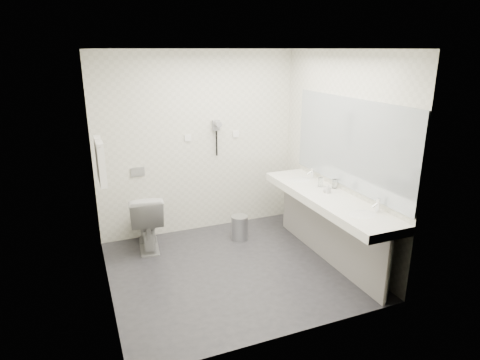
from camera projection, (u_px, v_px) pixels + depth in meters
name	position (u px, v px, depth m)	size (l,w,h in m)	color
floor	(233.00, 269.00, 4.91)	(2.80, 2.80, 0.00)	#2B2A30
ceiling	(232.00, 49.00, 4.16)	(2.80, 2.80, 0.00)	white
wall_back	(198.00, 144.00, 5.68)	(2.80, 2.80, 0.00)	white
wall_front	(290.00, 208.00, 3.39)	(2.80, 2.80, 0.00)	white
wall_left	(99.00, 183.00, 4.03)	(2.60, 2.60, 0.00)	white
wall_right	(339.00, 156.00, 5.04)	(2.60, 2.60, 0.00)	white
vanity_counter	(327.00, 199.00, 4.90)	(0.55, 2.20, 0.10)	white
vanity_panel	(327.00, 231.00, 5.04)	(0.03, 2.15, 0.75)	gray
vanity_post_near	(388.00, 271.00, 4.13)	(0.06, 0.06, 0.75)	silver
vanity_post_far	(288.00, 203.00, 5.97)	(0.06, 0.06, 0.75)	silver
mirror	(350.00, 144.00, 4.80)	(0.02, 2.20, 1.05)	#B2BCC6
basin_near	(362.00, 216.00, 4.32)	(0.40, 0.31, 0.05)	white
basin_far	(300.00, 181.00, 5.46)	(0.40, 0.31, 0.05)	white
faucet_near	(378.00, 205.00, 4.36)	(0.04, 0.04, 0.15)	silver
faucet_far	(313.00, 173.00, 5.51)	(0.04, 0.04, 0.15)	silver
soap_bottle_a	(328.00, 189.00, 4.93)	(0.05, 0.05, 0.11)	white
soap_bottle_b	(325.00, 189.00, 4.97)	(0.06, 0.06, 0.08)	white
glass_left	(335.00, 184.00, 5.11)	(0.06, 0.06, 0.11)	silver
glass_right	(321.00, 182.00, 5.17)	(0.06, 0.06, 0.11)	silver
toilet	(147.00, 220.00, 5.36)	(0.42, 0.74, 0.75)	white
flush_plate	(138.00, 172.00, 5.45)	(0.18, 0.02, 0.12)	#B2B5BA
pedal_bin	(240.00, 228.00, 5.64)	(0.23, 0.23, 0.32)	#B2B5BA
bin_lid	(240.00, 217.00, 5.59)	(0.23, 0.23, 0.01)	#B2B5BA
towel_rail	(97.00, 141.00, 4.44)	(0.02, 0.02, 0.62)	silver
towel_near	(101.00, 164.00, 4.39)	(0.07, 0.24, 0.48)	white
towel_far	(99.00, 158.00, 4.64)	(0.07, 0.24, 0.48)	white
dryer_cradle	(216.00, 125.00, 5.67)	(0.10, 0.04, 0.14)	gray
dryer_barrel	(218.00, 124.00, 5.60)	(0.08, 0.08, 0.14)	gray
dryer_cord	(217.00, 143.00, 5.73)	(0.02, 0.02, 0.35)	black
switch_plate_a	(188.00, 138.00, 5.59)	(0.09, 0.02, 0.09)	white
switch_plate_b	(236.00, 134.00, 5.84)	(0.09, 0.02, 0.09)	white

